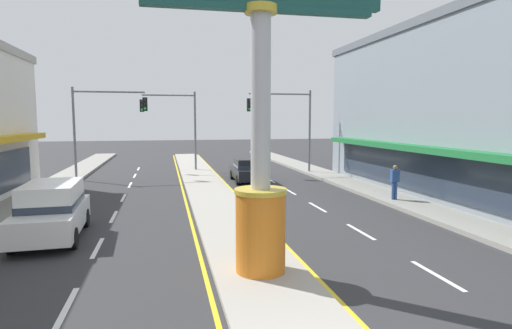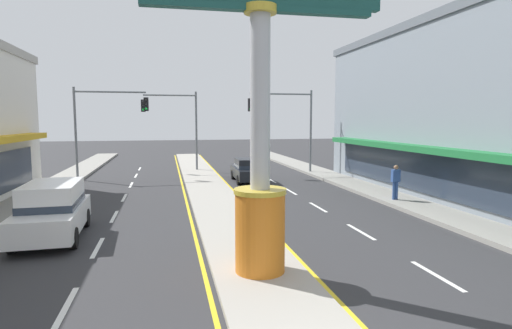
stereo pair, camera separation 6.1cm
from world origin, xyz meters
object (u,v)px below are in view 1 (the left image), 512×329
Objects in this scene: traffic_light_left_side at (102,117)px; pedestrian_near_kerb at (395,180)px; traffic_light_right_side at (287,117)px; suv_near_left_lane at (52,210)px; sedan_far_right_lane at (247,170)px; traffic_light_median_far at (175,118)px; district_sign at (261,121)px.

traffic_light_left_side is 3.69× the size of pedestrian_near_kerb.
traffic_light_right_side is 1.32× the size of suv_near_left_lane.
traffic_light_median_far is at bearing 124.40° from sedan_far_right_lane.
traffic_light_right_side is 1.43× the size of sedan_far_right_lane.
district_sign is 12.06m from pedestrian_near_kerb.
traffic_light_median_far is 18.13m from pedestrian_near_kerb.
suv_near_left_lane reaches higher than pedestrian_near_kerb.
traffic_light_right_side reaches higher than suv_near_left_lane.
traffic_light_left_side is 12.91m from traffic_light_right_side.
sedan_far_right_lane is (4.37, -6.38, -3.41)m from traffic_light_median_far.
suv_near_left_lane reaches higher than sedan_far_right_lane.
suv_near_left_lane is at bearing -128.28° from sedan_far_right_lane.
traffic_light_right_side is at bearing -22.73° from traffic_light_median_far.
traffic_light_median_far is at bearing 75.32° from suv_near_left_lane.
traffic_light_median_far is 1.32× the size of suv_near_left_lane.
traffic_light_right_side reaches higher than pedestrian_near_kerb.
traffic_light_left_side is 1.32× the size of suv_near_left_lane.
traffic_light_left_side and traffic_light_right_side have the same top height.
traffic_light_right_side is (6.46, 19.48, 0.22)m from district_sign.
pedestrian_near_kerb is (5.66, -8.41, 0.35)m from sedan_far_right_lane.
pedestrian_near_kerb is at bearing 11.74° from suv_near_left_lane.
district_sign is at bearing -71.80° from traffic_light_left_side.
traffic_light_median_far is (4.96, 3.18, -0.05)m from traffic_light_left_side.
pedestrian_near_kerb is at bearing -79.75° from traffic_light_right_side.
sedan_far_right_lane is at bearing -55.60° from traffic_light_median_far.
suv_near_left_lane is at bearing -131.04° from traffic_light_right_side.
traffic_light_median_far is 1.43× the size of sedan_far_right_lane.
traffic_light_left_side is (-6.46, 19.64, 0.22)m from district_sign.
traffic_light_right_side is 1.00× the size of traffic_light_median_far.
traffic_light_left_side reaches higher than sedan_far_right_lane.
district_sign is 20.52m from traffic_light_right_side.
suv_near_left_lane is 15.02m from pedestrian_near_kerb.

